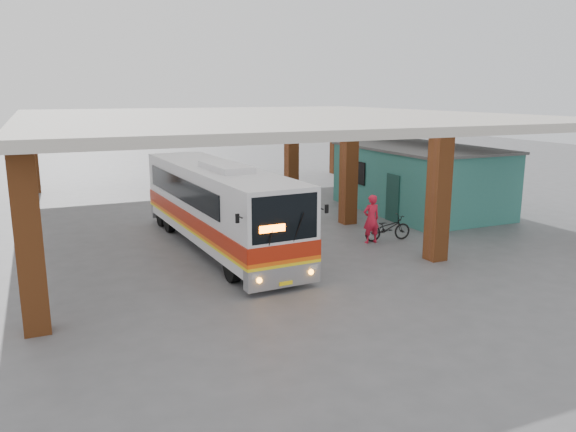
% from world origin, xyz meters
% --- Properties ---
extents(ground, '(90.00, 90.00, 0.00)m').
position_xyz_m(ground, '(0.00, 0.00, 0.00)').
color(ground, '#515154').
rests_on(ground, ground).
extents(brick_columns, '(20.10, 21.60, 4.35)m').
position_xyz_m(brick_columns, '(1.43, 5.00, 2.17)').
color(brick_columns, brown).
rests_on(brick_columns, ground).
extents(canopy_roof, '(21.00, 23.00, 0.30)m').
position_xyz_m(canopy_roof, '(0.50, 6.50, 4.50)').
color(canopy_roof, beige).
rests_on(canopy_roof, brick_columns).
extents(shop_building, '(5.20, 8.20, 3.11)m').
position_xyz_m(shop_building, '(7.49, 4.00, 1.56)').
color(shop_building, '#2E746C').
rests_on(shop_building, ground).
extents(coach_bus, '(2.92, 11.13, 3.21)m').
position_xyz_m(coach_bus, '(-3.34, 1.44, 1.59)').
color(coach_bus, silver).
rests_on(coach_bus, ground).
extents(motorcycle, '(1.96, 0.88, 0.99)m').
position_xyz_m(motorcycle, '(2.94, -0.19, 0.50)').
color(motorcycle, black).
rests_on(motorcycle, ground).
extents(pedestrian, '(0.69, 0.46, 1.86)m').
position_xyz_m(pedestrian, '(2.16, -0.23, 0.93)').
color(pedestrian, red).
rests_on(pedestrian, ground).
extents(red_chair, '(0.46, 0.46, 0.84)m').
position_xyz_m(red_chair, '(5.10, 6.41, 0.39)').
color(red_chair, red).
rests_on(red_chair, ground).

